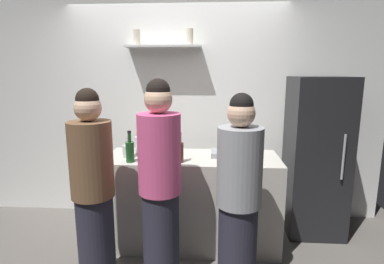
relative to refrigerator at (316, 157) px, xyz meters
The scene contains 12 objects.
back_wall_assembly 1.64m from the refrigerator, 165.36° to the left, with size 4.80×0.32×2.60m.
refrigerator is the anchor object (origin of this frame).
counter 1.40m from the refrigerator, 166.11° to the right, with size 1.72×0.65×0.92m, color #B7B2A8.
baking_pan 1.00m from the refrigerator, 164.18° to the right, with size 0.34×0.24×0.05m, color gray.
utensil_holder 1.98m from the refrigerator, 168.96° to the right, with size 0.11×0.11×0.21m.
wine_bottle_green_glass 1.96m from the refrigerator, 163.83° to the right, with size 0.08×0.08×0.30m.
wine_bottle_dark_glass 1.70m from the refrigerator, 168.32° to the right, with size 0.07×0.07×0.33m.
wine_bottle_amber_glass 1.51m from the refrigerator, 159.64° to the right, with size 0.07×0.07×0.28m.
water_bottle_plastic 1.88m from the refrigerator, behind, with size 0.08×0.08×0.22m.
person_pink_top 1.80m from the refrigerator, 147.50° to the right, with size 0.34×0.34×1.70m.
person_grey_hoodie 1.40m from the refrigerator, 130.43° to the right, with size 0.34×0.34×1.60m.
person_brown_jacket 2.29m from the refrigerator, 153.93° to the right, with size 0.34×0.34×1.63m.
Camera 1 is at (0.42, -2.44, 1.75)m, focal length 29.01 mm.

